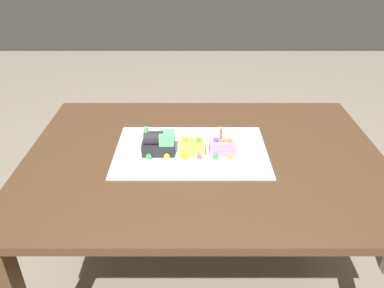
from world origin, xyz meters
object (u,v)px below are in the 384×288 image
object	(u,v)px
cake_locomotive	(159,144)
cake_car_caboose_lemon	(193,148)
cake_car_flatbed_lavender	(223,148)
birthday_candle	(222,132)
dining_table	(205,177)

from	to	relation	value
cake_locomotive	cake_car_caboose_lemon	size ratio (longest dim) A/B	1.40
cake_car_flatbed_lavender	birthday_candle	size ratio (longest dim) A/B	1.94
cake_car_caboose_lemon	cake_locomotive	bearing A→B (deg)	180.00
dining_table	cake_car_flatbed_lavender	distance (m)	0.16
cake_locomotive	birthday_candle	xyz separation A→B (m)	(0.24, 0.00, 0.05)
cake_car_caboose_lemon	birthday_candle	bearing A→B (deg)	0.00
cake_car_caboose_lemon	birthday_candle	world-z (taller)	birthday_candle
cake_car_caboose_lemon	cake_car_flatbed_lavender	size ratio (longest dim) A/B	1.00
dining_table	birthday_candle	distance (m)	0.22
dining_table	cake_locomotive	world-z (taller)	cake_locomotive
birthday_candle	cake_car_caboose_lemon	bearing A→B (deg)	-180.00
birthday_candle	dining_table	bearing A→B (deg)	177.41
cake_locomotive	cake_car_caboose_lemon	distance (m)	0.13
dining_table	cake_car_flatbed_lavender	world-z (taller)	cake_car_flatbed_lavender
cake_locomotive	cake_car_flatbed_lavender	distance (m)	0.25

